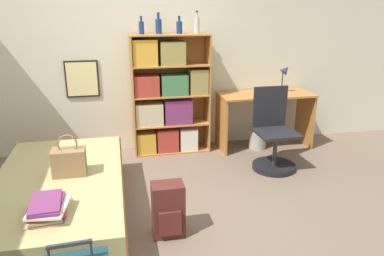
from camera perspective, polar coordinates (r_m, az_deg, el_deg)
ground_plane at (r=3.75m, az=-7.39°, el=-12.45°), size 14.00×14.00×0.00m
wall_back at (r=5.03m, az=-9.66°, el=11.04°), size 10.00×0.09×2.60m
bed at (r=3.71m, az=-19.40°, el=-10.10°), size 1.16×2.09×0.43m
handbag at (r=3.59m, az=-18.22°, el=-4.84°), size 0.30×0.19×0.39m
book_stack_on_bed at (r=3.01m, az=-21.14°, el=-11.37°), size 0.32×0.39×0.12m
bookcase at (r=4.95m, az=-3.84°, el=4.56°), size 1.01×0.35×1.56m
bottle_green at (r=4.81m, az=-7.73°, el=14.97°), size 0.07×0.07×0.22m
bottle_brown at (r=4.84m, az=-5.12°, el=15.26°), size 0.08×0.08×0.26m
bottle_clear at (r=4.85m, az=-1.95°, el=15.14°), size 0.07×0.07×0.22m
bottle_blue at (r=4.89m, az=0.74°, el=15.45°), size 0.07×0.07×0.28m
desk at (r=5.25m, az=11.03°, el=2.77°), size 1.27×0.55×0.77m
desk_lamp at (r=5.26m, az=13.97°, el=7.97°), size 0.18×0.13×0.39m
desk_chair at (r=4.65m, az=12.28°, el=-2.32°), size 0.52×0.52×0.98m
backpack at (r=3.29m, az=-3.65°, el=-12.36°), size 0.27×0.23×0.48m
waste_bin at (r=5.29m, az=9.93°, el=-1.70°), size 0.23×0.23×0.26m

